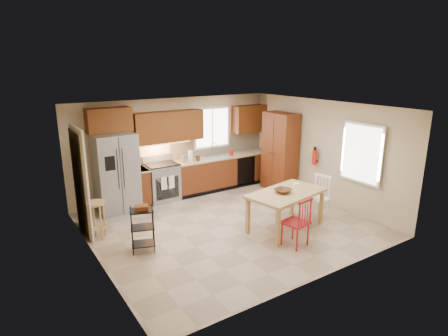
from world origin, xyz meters
name	(u,v)px	position (x,y,z in m)	size (l,w,h in m)	color
floor	(229,225)	(0.00, 0.00, 0.00)	(5.50, 5.50, 0.00)	tan
ceiling	(230,107)	(0.00, 0.00, 2.50)	(5.50, 5.00, 0.02)	silver
wall_back	(175,147)	(0.00, 2.50, 1.25)	(5.50, 0.02, 2.50)	#CCB793
wall_front	(322,206)	(0.00, -2.50, 1.25)	(5.50, 0.02, 2.50)	#CCB793
wall_left	(92,193)	(-2.75, 0.00, 1.25)	(0.02, 5.00, 2.50)	#CCB793
wall_right	(323,152)	(2.75, 0.00, 1.25)	(0.02, 5.00, 2.50)	#CCB793
refrigerator	(116,173)	(-1.70, 2.12, 0.91)	(0.92, 0.75, 1.82)	gray
range_stove	(162,182)	(-0.55, 2.19, 0.46)	(0.76, 0.63, 0.92)	gray
base_cabinet_narrow	(141,187)	(-1.10, 2.20, 0.45)	(0.30, 0.60, 0.90)	#612911
base_cabinet_run	(223,172)	(1.29, 2.20, 0.45)	(2.92, 0.60, 0.90)	#612911
dishwasher	(246,171)	(1.85, 1.91, 0.45)	(0.60, 0.02, 0.78)	black
backsplash	(218,144)	(1.29, 2.48, 1.18)	(2.92, 0.03, 0.55)	beige
upper_over_fridge	(109,120)	(-1.70, 2.33, 2.10)	(1.00, 0.35, 0.55)	#603310
upper_left_block	(168,126)	(-0.25, 2.33, 1.83)	(1.80, 0.35, 0.75)	#603310
upper_right_block	(249,119)	(2.25, 2.33, 1.83)	(1.00, 0.35, 0.75)	#603310
window_back	(212,128)	(1.10, 2.48, 1.65)	(1.12, 0.04, 1.12)	white
sink	(218,158)	(1.10, 2.20, 0.86)	(0.62, 0.46, 0.16)	gray
undercab_glow	(158,144)	(-0.55, 2.30, 1.43)	(1.60, 0.30, 0.01)	#FFBF66
soap_bottle	(231,152)	(1.48, 2.10, 1.00)	(0.09, 0.09, 0.19)	#B51D0C
paper_towel	(190,156)	(0.25, 2.15, 1.04)	(0.12, 0.12, 0.28)	white
canister_steel	(184,159)	(0.05, 2.15, 0.99)	(0.11, 0.11, 0.18)	gray
canister_wood	(198,158)	(0.45, 2.12, 0.97)	(0.10, 0.10, 0.14)	#4F2915
pantry	(280,152)	(2.43, 1.20, 1.05)	(0.50, 0.95, 2.10)	#612911
fire_extinguisher	(314,157)	(2.63, 0.15, 1.10)	(0.12, 0.12, 0.36)	#B51D0C
window_right	(362,153)	(2.68, -1.15, 1.45)	(0.04, 1.02, 1.32)	white
doorway	(80,184)	(-2.67, 1.30, 1.05)	(0.04, 0.95, 2.10)	#8C7A59
dining_table	(286,211)	(0.88, -0.79, 0.40)	(1.63, 0.92, 0.80)	tan
chair_red	(296,222)	(0.53, -1.44, 0.48)	(0.45, 0.45, 0.96)	maroon
chair_white	(317,198)	(1.83, -0.74, 0.48)	(0.45, 0.45, 0.96)	white
table_bowl	(283,193)	(0.77, -0.79, 0.81)	(0.33, 0.33, 0.08)	#4F2915
table_jar	(296,186)	(1.23, -0.69, 0.84)	(0.13, 0.13, 0.15)	white
bar_stool	(97,220)	(-2.50, 0.89, 0.38)	(0.37, 0.37, 0.76)	tan
utility_cart	(143,230)	(-1.95, -0.08, 0.42)	(0.42, 0.33, 0.84)	black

